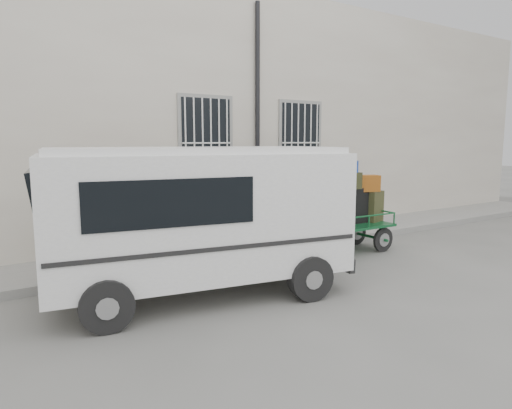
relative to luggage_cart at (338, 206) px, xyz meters
The scene contains 5 objects.
ground 2.07m from the luggage_cart, 153.86° to the right, with size 80.00×80.00×0.00m, color #61615D.
building 5.35m from the luggage_cart, 108.96° to the left, with size 24.00×5.15×6.00m.
sidewalk 2.35m from the luggage_cart, 138.98° to the left, with size 24.00×1.70×0.15m, color gray.
luggage_cart is the anchor object (origin of this frame).
van 3.78m from the luggage_cart, 168.08° to the right, with size 4.84×2.69×2.31m.
Camera 1 is at (-5.12, -6.30, 2.41)m, focal length 32.00 mm.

